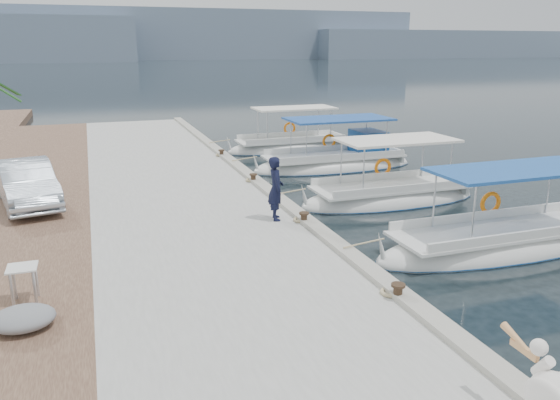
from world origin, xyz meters
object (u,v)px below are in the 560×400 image
(fishing_caique_d, at_px, (336,164))
(pelican, at_px, (557,397))
(fishing_caique_b, at_px, (504,245))
(fisherman, at_px, (276,188))
(parked_car, at_px, (27,184))
(fishing_caique_c, at_px, (389,198))
(fishing_caique_e, at_px, (291,148))

(fishing_caique_d, bearing_deg, pelican, -106.24)
(fishing_caique_b, relative_size, fisherman, 4.26)
(fishing_caique_b, bearing_deg, pelican, -127.21)
(fishing_caique_d, relative_size, parked_car, 1.80)
(fishing_caique_b, height_order, pelican, fishing_caique_b)
(fishing_caique_b, bearing_deg, fishing_caique_d, 89.95)
(fishing_caique_d, relative_size, pelican, 4.89)
(fishing_caique_c, height_order, fishing_caique_d, same)
(fisherman, bearing_deg, fishing_caique_b, -109.06)
(fishing_caique_e, xyz_separation_m, pelican, (-4.63, -22.05, 1.00))
(fishing_caique_e, height_order, pelican, fishing_caique_e)
(fishing_caique_c, height_order, fishing_caique_e, same)
(pelican, bearing_deg, fishing_caique_b, 52.79)
(fishing_caique_c, height_order, fisherman, fisherman)
(fishing_caique_b, height_order, fishing_caique_e, same)
(fishing_caique_c, height_order, parked_car, fishing_caique_c)
(fishing_caique_d, relative_size, fishing_caique_e, 1.10)
(parked_car, bearing_deg, fishing_caique_c, -21.02)
(fishing_caique_b, distance_m, parked_car, 14.12)
(fishing_caique_e, relative_size, fisherman, 3.78)
(fishing_caique_c, height_order, pelican, fishing_caique_c)
(fishing_caique_d, xyz_separation_m, fisherman, (-5.45, -7.71, 1.23))
(fishing_caique_b, relative_size, fishing_caique_d, 1.03)
(pelican, relative_size, parked_car, 0.37)
(fishing_caique_e, bearing_deg, fishing_caique_c, -90.57)
(fishing_caique_c, bearing_deg, parked_car, 171.09)
(parked_car, bearing_deg, fishing_caique_b, -41.64)
(fisherman, relative_size, parked_car, 0.43)
(fishing_caique_d, height_order, fisherman, fisherman)
(pelican, bearing_deg, fisherman, 92.15)
(fishing_caique_c, bearing_deg, pelican, -111.02)
(fishing_caique_c, distance_m, fishing_caique_e, 10.26)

